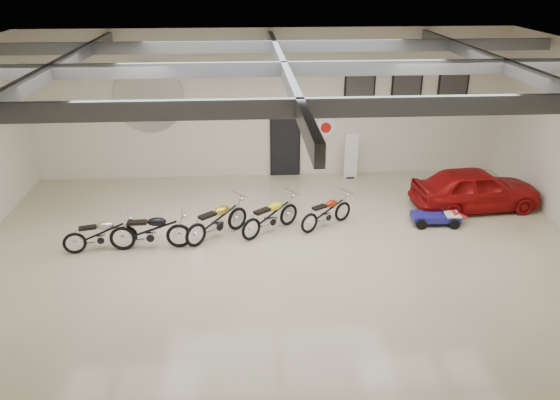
{
  "coord_description": "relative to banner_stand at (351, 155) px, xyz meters",
  "views": [
    {
      "loc": [
        -0.9,
        -12.04,
        6.88
      ],
      "look_at": [
        0.0,
        1.2,
        1.1
      ],
      "focal_mm": 35.0,
      "sensor_mm": 36.0,
      "label": 1
    }
  ],
  "objects": [
    {
      "name": "back_wall",
      "position": [
        -2.74,
        0.5,
        1.66
      ],
      "size": [
        16.0,
        0.02,
        5.0
      ],
      "primitive_type": "cube",
      "color": "beige",
      "rests_on": "floor"
    },
    {
      "name": "poster_right",
      "position": [
        3.46,
        0.46,
        2.26
      ],
      "size": [
        1.05,
        0.08,
        1.35
      ],
      "primitive_type": null,
      "color": "black",
      "rests_on": "back_wall"
    },
    {
      "name": "motorcycle_black",
      "position": [
        -6.14,
        -4.73,
        -0.3
      ],
      "size": [
        2.08,
        0.7,
        1.07
      ],
      "primitive_type": null,
      "rotation": [
        0.0,
        0.0,
        0.03
      ],
      "color": "silver",
      "rests_on": "floor"
    },
    {
      "name": "motorcycle_gold",
      "position": [
        -4.44,
        -4.22,
        -0.31
      ],
      "size": [
        1.96,
        1.81,
        1.06
      ],
      "primitive_type": null,
      "rotation": [
        0.0,
        0.0,
        0.71
      ],
      "color": "silver",
      "rests_on": "floor"
    },
    {
      "name": "poster_left",
      "position": [
        0.26,
        0.46,
        2.26
      ],
      "size": [
        1.05,
        0.08,
        1.35
      ],
      "primitive_type": null,
      "color": "black",
      "rests_on": "back_wall"
    },
    {
      "name": "go_kart",
      "position": [
        1.88,
        -3.82,
        -0.54
      ],
      "size": [
        1.69,
        0.84,
        0.6
      ],
      "primitive_type": null,
      "rotation": [
        0.0,
        0.0,
        -0.06
      ],
      "color": "navy",
      "rests_on": "floor"
    },
    {
      "name": "floor",
      "position": [
        -2.74,
        -5.5,
        -0.84
      ],
      "size": [
        16.0,
        12.0,
        0.01
      ],
      "primitive_type": "cube",
      "color": "#C3BB95",
      "rests_on": "ground"
    },
    {
      "name": "door",
      "position": [
        -2.24,
        0.45,
        0.21
      ],
      "size": [
        0.92,
        0.08,
        2.1
      ],
      "primitive_type": "cube",
      "color": "black",
      "rests_on": "back_wall"
    },
    {
      "name": "oil_sign",
      "position": [
        -0.84,
        0.45,
        0.86
      ],
      "size": [
        0.72,
        0.1,
        0.72
      ],
      "primitive_type": null,
      "color": "white",
      "rests_on": "back_wall"
    },
    {
      "name": "ceiling",
      "position": [
        -2.74,
        -5.5,
        4.16
      ],
      "size": [
        16.0,
        12.0,
        0.01
      ],
      "primitive_type": "cube",
      "color": "slate",
      "rests_on": "back_wall"
    },
    {
      "name": "motorcycle_yellow",
      "position": [
        -2.99,
        -3.99,
        -0.33
      ],
      "size": [
        1.92,
        1.7,
        1.02
      ],
      "primitive_type": null,
      "rotation": [
        0.0,
        0.0,
        0.67
      ],
      "color": "silver",
      "rests_on": "floor"
    },
    {
      "name": "motorcycle_silver",
      "position": [
        -7.43,
        -4.71,
        -0.37
      ],
      "size": [
        1.91,
        0.99,
        0.95
      ],
      "primitive_type": null,
      "rotation": [
        0.0,
        0.0,
        0.24
      ],
      "color": "silver",
      "rests_on": "floor"
    },
    {
      "name": "ceiling_beams",
      "position": [
        -2.74,
        -5.5,
        3.91
      ],
      "size": [
        15.8,
        11.8,
        0.32
      ],
      "primitive_type": null,
      "color": "#575B5F",
      "rests_on": "ceiling"
    },
    {
      "name": "banner_stand",
      "position": [
        0.0,
        0.0,
        0.0
      ],
      "size": [
        0.46,
        0.18,
        1.68
      ],
      "primitive_type": null,
      "rotation": [
        0.0,
        0.0,
        -0.0
      ],
      "color": "white",
      "rests_on": "floor"
    },
    {
      "name": "motorcycle_red",
      "position": [
        -1.39,
        -3.75,
        -0.37
      ],
      "size": [
        1.81,
        1.47,
        0.94
      ],
      "primitive_type": null,
      "rotation": [
        0.0,
        0.0,
        0.59
      ],
      "color": "silver",
      "rests_on": "floor"
    },
    {
      "name": "poster_mid",
      "position": [
        1.86,
        0.46,
        2.26
      ],
      "size": [
        1.05,
        0.08,
        1.35
      ],
      "primitive_type": null,
      "color": "black",
      "rests_on": "back_wall"
    },
    {
      "name": "logo_plaque",
      "position": [
        -6.74,
        0.45,
        1.96
      ],
      "size": [
        2.3,
        0.06,
        1.16
      ],
      "primitive_type": null,
      "color": "silver",
      "rests_on": "back_wall"
    },
    {
      "name": "vintage_car",
      "position": [
        3.26,
        -2.81,
        -0.19
      ],
      "size": [
        1.88,
        3.94,
        1.3
      ],
      "primitive_type": "imported",
      "rotation": [
        0.0,
        0.0,
        1.66
      ],
      "color": "#9A0E0F",
      "rests_on": "floor"
    }
  ]
}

